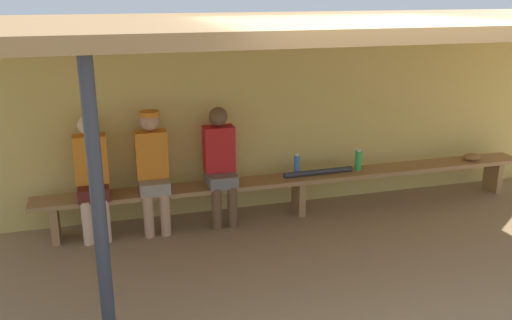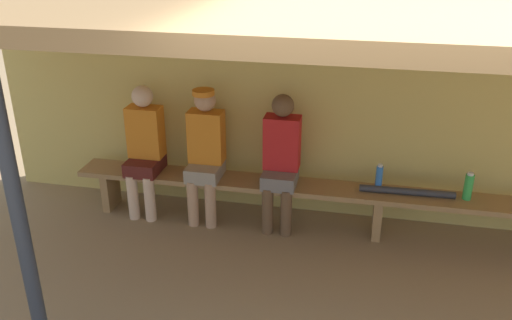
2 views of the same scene
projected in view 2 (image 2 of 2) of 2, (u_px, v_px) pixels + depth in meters
back_wall at (386, 112)px, 5.26m from camera, size 8.00×0.20×2.20m
dugout_roof at (404, 9)px, 3.62m from camera, size 8.00×2.80×0.12m
support_post at (19, 218)px, 3.40m from camera, size 0.10×0.10×2.20m
bench at (379, 199)px, 5.14m from camera, size 6.00×0.36×0.46m
player_middle at (144, 146)px, 5.45m from camera, size 0.34×0.42×1.34m
player_near_post at (281, 157)px, 5.19m from camera, size 0.34×0.42×1.34m
player_in_blue at (205, 149)px, 5.32m from camera, size 0.34×0.42×1.34m
water_bottle_green at (468, 186)px, 4.94m from camera, size 0.08×0.08×0.27m
water_bottle_blue at (379, 178)px, 5.10m from camera, size 0.06×0.06×0.27m
baseball_bat at (407, 192)px, 5.06m from camera, size 0.87×0.09×0.07m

